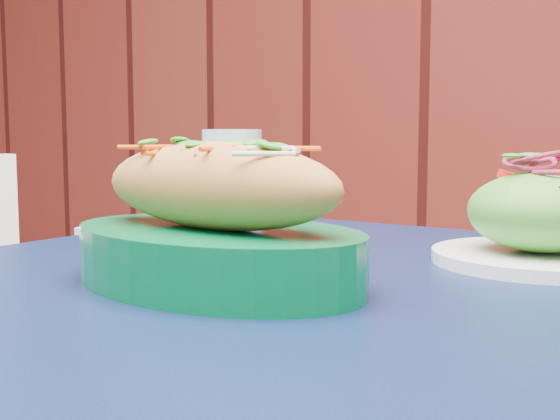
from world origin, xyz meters
The scene contains 4 objects.
cafe_table centered at (0.11, 1.59, 0.66)m, with size 0.80×0.80×0.75m.
banh_mi_basket centered at (0.04, 1.54, 0.80)m, with size 0.29×0.20×0.13m.
salad_plate centered at (0.24, 1.79, 0.79)m, with size 0.21×0.21×0.11m.
water_glass centered at (-0.19, 1.85, 0.82)m, with size 0.08×0.08×0.13m, color silver.
Camera 1 is at (0.41, 1.10, 0.87)m, focal length 45.00 mm.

